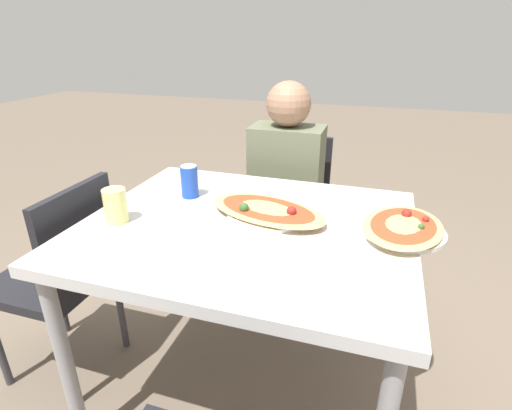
# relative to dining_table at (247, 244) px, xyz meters

# --- Properties ---
(ground_plane) EXTENTS (14.00, 14.00, 0.00)m
(ground_plane) POSITION_rel_dining_table_xyz_m (0.00, 0.00, -0.69)
(ground_plane) COLOR #6B5B4C
(dining_table) EXTENTS (1.09, 0.90, 0.77)m
(dining_table) POSITION_rel_dining_table_xyz_m (0.00, 0.00, 0.00)
(dining_table) COLOR silver
(dining_table) RESTS_ON ground_plane
(chair_far_seated) EXTENTS (0.40, 0.40, 0.86)m
(chair_far_seated) POSITION_rel_dining_table_xyz_m (-0.03, 0.78, -0.20)
(chair_far_seated) COLOR black
(chair_far_seated) RESTS_ON ground_plane
(chair_side_left) EXTENTS (0.40, 0.40, 0.86)m
(chair_side_left) POSITION_rel_dining_table_xyz_m (-0.74, -0.10, -0.20)
(chair_side_left) COLOR black
(chair_side_left) RESTS_ON ground_plane
(person_seated) EXTENTS (0.35, 0.24, 1.16)m
(person_seated) POSITION_rel_dining_table_xyz_m (-0.03, 0.67, -0.01)
(person_seated) COLOR #2D2D38
(person_seated) RESTS_ON ground_plane
(pizza_main) EXTENTS (0.48, 0.34, 0.06)m
(pizza_main) POSITION_rel_dining_table_xyz_m (0.05, 0.07, 0.10)
(pizza_main) COLOR white
(pizza_main) RESTS_ON dining_table
(soda_can) EXTENTS (0.07, 0.07, 0.12)m
(soda_can) POSITION_rel_dining_table_xyz_m (-0.28, 0.15, 0.14)
(soda_can) COLOR #1E47B2
(soda_can) RESTS_ON dining_table
(drink_glass) EXTENTS (0.08, 0.08, 0.12)m
(drink_glass) POSITION_rel_dining_table_xyz_m (-0.42, -0.12, 0.14)
(drink_glass) COLOR #E0DB7F
(drink_glass) RESTS_ON dining_table
(pizza_second) EXTENTS (0.30, 0.38, 0.06)m
(pizza_second) POSITION_rel_dining_table_xyz_m (0.50, 0.08, 0.10)
(pizza_second) COLOR white
(pizza_second) RESTS_ON dining_table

